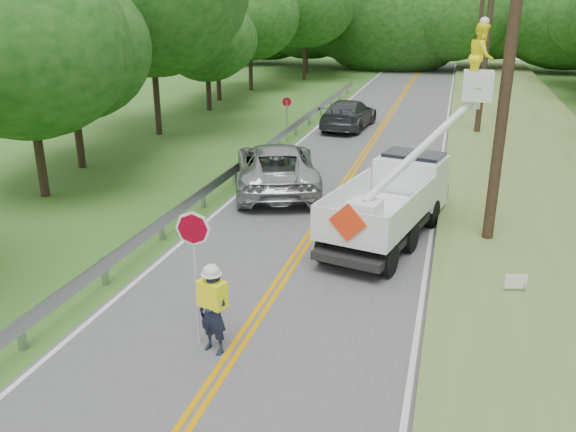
# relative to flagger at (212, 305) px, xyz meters

# --- Properties ---
(ground) EXTENTS (140.00, 140.00, 0.00)m
(ground) POSITION_rel_flagger_xyz_m (0.39, -1.97, -1.03)
(ground) COLOR #33581D
(ground) RESTS_ON ground
(road) EXTENTS (7.20, 96.00, 0.03)m
(road) POSITION_rel_flagger_xyz_m (0.39, 12.03, -1.02)
(road) COLOR #4D4C4F
(road) RESTS_ON ground
(guardrail) EXTENTS (0.18, 48.00, 0.77)m
(guardrail) POSITION_rel_flagger_xyz_m (-3.63, 12.93, -0.48)
(guardrail) COLOR gray
(guardrail) RESTS_ON ground
(utility_poles) EXTENTS (1.60, 43.30, 10.00)m
(utility_poles) POSITION_rel_flagger_xyz_m (5.39, 15.04, 4.23)
(utility_poles) COLOR black
(utility_poles) RESTS_ON ground
(tall_grass_verge) EXTENTS (7.00, 96.00, 0.30)m
(tall_grass_verge) POSITION_rel_flagger_xyz_m (7.49, 12.03, -0.88)
(tall_grass_verge) COLOR #567331
(tall_grass_verge) RESTS_ON ground
(treeline_left) EXTENTS (11.10, 57.98, 11.62)m
(treeline_left) POSITION_rel_flagger_xyz_m (-10.20, 27.29, 5.09)
(treeline_left) COLOR #332319
(treeline_left) RESTS_ON ground
(treeline_horizon) EXTENTS (55.89, 14.13, 12.94)m
(treeline_horizon) POSITION_rel_flagger_xyz_m (0.41, 54.30, 4.47)
(treeline_horizon) COLOR #104510
(treeline_horizon) RESTS_ON ground
(flagger) EXTENTS (1.13, 0.59, 2.85)m
(flagger) POSITION_rel_flagger_xyz_m (0.00, 0.00, 0.00)
(flagger) COLOR #191E33
(flagger) RESTS_ON road
(bucket_truck) EXTENTS (4.13, 6.31, 6.05)m
(bucket_truck) POSITION_rel_flagger_xyz_m (2.94, 7.54, 0.39)
(bucket_truck) COLOR black
(bucket_truck) RESTS_ON road
(suv_silver) EXTENTS (4.72, 6.77, 1.72)m
(suv_silver) POSITION_rel_flagger_xyz_m (-1.92, 10.63, -0.16)
(suv_silver) COLOR #A1A4A9
(suv_silver) RESTS_ON road
(suv_darkgrey) EXTENTS (2.65, 5.51, 1.55)m
(suv_darkgrey) POSITION_rel_flagger_xyz_m (-1.35, 22.43, -0.24)
(suv_darkgrey) COLOR #383D40
(suv_darkgrey) RESTS_ON road
(stop_sign_permanent) EXTENTS (0.46, 0.11, 2.17)m
(stop_sign_permanent) POSITION_rel_flagger_xyz_m (-3.76, 18.56, 0.37)
(stop_sign_permanent) COLOR gray
(stop_sign_permanent) RESTS_ON ground
(yard_sign) EXTENTS (0.49, 0.15, 0.72)m
(yard_sign) POSITION_rel_flagger_xyz_m (5.88, 3.75, -0.52)
(yard_sign) COLOR white
(yard_sign) RESTS_ON ground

